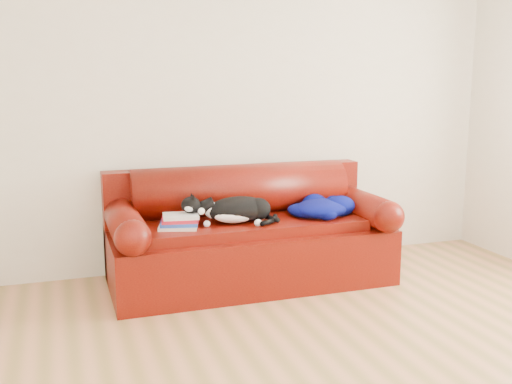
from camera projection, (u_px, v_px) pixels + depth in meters
ground at (349, 367)px, 3.25m from camera, size 4.50×4.50×0.00m
room_shell at (380, 53)px, 2.99m from camera, size 4.52×4.02×2.61m
sofa_base at (250, 252)px, 4.57m from camera, size 2.10×0.90×0.50m
sofa_back at (240, 207)px, 4.74m from camera, size 2.10×1.01×0.88m
book_stack at (179, 221)px, 4.22m from camera, size 0.31×0.27×0.10m
cat at (237, 210)px, 4.37m from camera, size 0.65×0.36×0.24m
blanket at (322, 207)px, 4.60m from camera, size 0.60×0.49×0.16m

